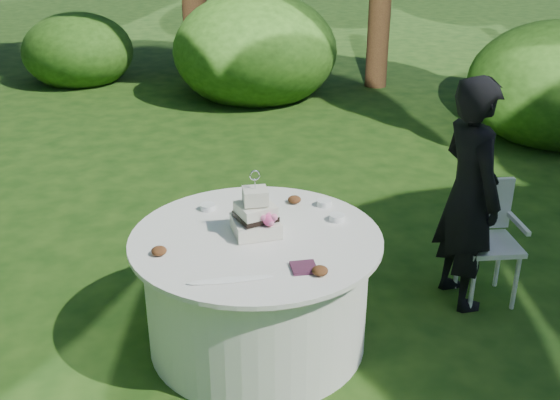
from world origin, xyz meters
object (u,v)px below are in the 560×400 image
object	(u,v)px
table	(257,289)
chair	(488,231)
guest	(469,194)
cake	(256,217)
napkins	(304,268)

from	to	relation	value
table	chair	bearing A→B (deg)	9.66
guest	chair	world-z (taller)	guest
guest	chair	bearing A→B (deg)	-87.25
cake	guest	bearing A→B (deg)	8.49
napkins	cake	bearing A→B (deg)	112.68
cake	table	bearing A→B (deg)	-100.02
table	cake	xyz separation A→B (m)	(0.01, 0.04, 0.50)
table	cake	bearing A→B (deg)	79.98
cake	chair	distance (m)	1.75
napkins	table	bearing A→B (deg)	115.04
napkins	table	world-z (taller)	napkins
napkins	chair	xyz separation A→B (m)	(1.49, 0.73, -0.26)
chair	table	bearing A→B (deg)	-170.34
napkins	guest	xyz separation A→B (m)	(1.30, 0.71, 0.05)
napkins	cake	xyz separation A→B (m)	(-0.20, 0.48, 0.10)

